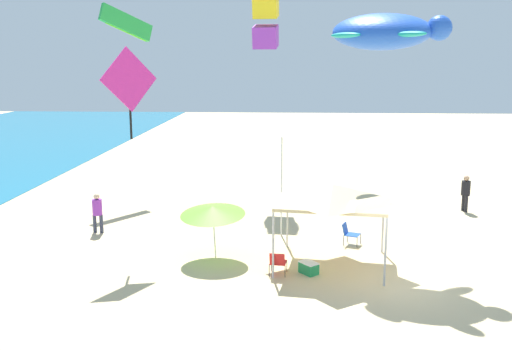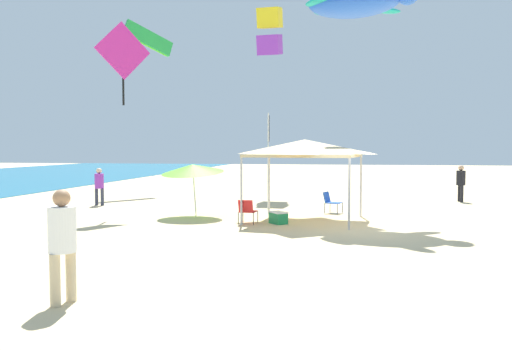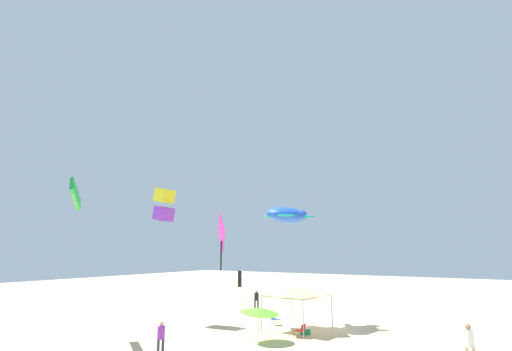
{
  "view_description": "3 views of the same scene",
  "coord_description": "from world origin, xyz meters",
  "px_view_note": "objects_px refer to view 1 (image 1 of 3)",
  "views": [
    {
      "loc": [
        -17.62,
        3.25,
        6.91
      ],
      "look_at": [
        1.51,
        4.32,
        3.07
      ],
      "focal_mm": 40.41,
      "sensor_mm": 36.0,
      "label": 1
    },
    {
      "loc": [
        -16.81,
        0.34,
        2.55
      ],
      "look_at": [
        0.4,
        3.27,
        1.61
      ],
      "focal_mm": 36.82,
      "sensor_mm": 36.0,
      "label": 2
    },
    {
      "loc": [
        -11.03,
        26.47,
        5.22
      ],
      "look_at": [
        1.05,
        7.38,
        9.55
      ],
      "focal_mm": 27.59,
      "sensor_mm": 36.0,
      "label": 3
    }
  ],
  "objects_px": {
    "canopy_tent": "(333,194)",
    "person_watching_sky": "(466,190)",
    "beach_umbrella": "(213,210)",
    "cooler_box": "(309,268)",
    "banner_flag": "(282,177)",
    "kite_turtle_blue": "(384,32)",
    "kite_diamond_magenta": "(129,83)",
    "folding_chair_near_cooler": "(278,262)",
    "folding_chair_left_of_tent": "(349,232)",
    "person_beachcomber": "(97,210)",
    "kite_box_yellow": "(266,22)",
    "kite_parafoil_green": "(126,23)"
  },
  "relations": [
    {
      "from": "folding_chair_near_cooler",
      "to": "kite_diamond_magenta",
      "type": "relative_size",
      "value": 0.25
    },
    {
      "from": "person_beachcomber",
      "to": "kite_parafoil_green",
      "type": "bearing_deg",
      "value": 102.42
    },
    {
      "from": "cooler_box",
      "to": "kite_box_yellow",
      "type": "height_order",
      "value": "kite_box_yellow"
    },
    {
      "from": "person_beachcomber",
      "to": "banner_flag",
      "type": "bearing_deg",
      "value": 9.01
    },
    {
      "from": "person_watching_sky",
      "to": "kite_diamond_magenta",
      "type": "xyz_separation_m",
      "value": [
        -6.41,
        13.81,
        5.14
      ]
    },
    {
      "from": "beach_umbrella",
      "to": "cooler_box",
      "type": "distance_m",
      "value": 3.9
    },
    {
      "from": "folding_chair_left_of_tent",
      "to": "banner_flag",
      "type": "height_order",
      "value": "banner_flag"
    },
    {
      "from": "kite_box_yellow",
      "to": "kite_turtle_blue",
      "type": "xyz_separation_m",
      "value": [
        -8.55,
        -4.42,
        -0.89
      ]
    },
    {
      "from": "banner_flag",
      "to": "kite_turtle_blue",
      "type": "distance_m",
      "value": 6.76
    },
    {
      "from": "cooler_box",
      "to": "kite_diamond_magenta",
      "type": "distance_m",
      "value": 8.88
    },
    {
      "from": "canopy_tent",
      "to": "person_beachcomber",
      "type": "distance_m",
      "value": 9.9
    },
    {
      "from": "canopy_tent",
      "to": "banner_flag",
      "type": "distance_m",
      "value": 3.78
    },
    {
      "from": "folding_chair_near_cooler",
      "to": "kite_turtle_blue",
      "type": "bearing_deg",
      "value": -136.57
    },
    {
      "from": "banner_flag",
      "to": "kite_diamond_magenta",
      "type": "distance_m",
      "value": 6.92
    },
    {
      "from": "beach_umbrella",
      "to": "cooler_box",
      "type": "xyz_separation_m",
      "value": [
        -1.29,
        -3.33,
        -1.56
      ]
    },
    {
      "from": "banner_flag",
      "to": "kite_diamond_magenta",
      "type": "relative_size",
      "value": 1.23
    },
    {
      "from": "folding_chair_near_cooler",
      "to": "kite_turtle_blue",
      "type": "height_order",
      "value": "kite_turtle_blue"
    },
    {
      "from": "folding_chair_near_cooler",
      "to": "person_watching_sky",
      "type": "distance_m",
      "value": 12.13
    },
    {
      "from": "person_watching_sky",
      "to": "person_beachcomber",
      "type": "height_order",
      "value": "person_watching_sky"
    },
    {
      "from": "kite_box_yellow",
      "to": "beach_umbrella",
      "type": "bearing_deg",
      "value": 86.8
    },
    {
      "from": "canopy_tent",
      "to": "cooler_box",
      "type": "xyz_separation_m",
      "value": [
        -0.94,
        0.8,
        -2.3
      ]
    },
    {
      "from": "beach_umbrella",
      "to": "kite_diamond_magenta",
      "type": "height_order",
      "value": "kite_diamond_magenta"
    },
    {
      "from": "canopy_tent",
      "to": "person_watching_sky",
      "type": "height_order",
      "value": "canopy_tent"
    },
    {
      "from": "kite_parafoil_green",
      "to": "kite_box_yellow",
      "type": "distance_m",
      "value": 7.16
    },
    {
      "from": "canopy_tent",
      "to": "folding_chair_left_of_tent",
      "type": "relative_size",
      "value": 4.9
    },
    {
      "from": "person_watching_sky",
      "to": "kite_parafoil_green",
      "type": "bearing_deg",
      "value": -109.44
    },
    {
      "from": "banner_flag",
      "to": "kite_box_yellow",
      "type": "distance_m",
      "value": 9.34
    },
    {
      "from": "folding_chair_left_of_tent",
      "to": "person_watching_sky",
      "type": "height_order",
      "value": "person_watching_sky"
    },
    {
      "from": "folding_chair_near_cooler",
      "to": "kite_box_yellow",
      "type": "bearing_deg",
      "value": -79.36
    },
    {
      "from": "cooler_box",
      "to": "kite_box_yellow",
      "type": "bearing_deg",
      "value": 9.66
    },
    {
      "from": "beach_umbrella",
      "to": "cooler_box",
      "type": "height_order",
      "value": "beach_umbrella"
    },
    {
      "from": "cooler_box",
      "to": "person_beachcomber",
      "type": "distance_m",
      "value": 9.43
    },
    {
      "from": "kite_box_yellow",
      "to": "folding_chair_left_of_tent",
      "type": "bearing_deg",
      "value": 119.46
    },
    {
      "from": "cooler_box",
      "to": "kite_parafoil_green",
      "type": "height_order",
      "value": "kite_parafoil_green"
    },
    {
      "from": "canopy_tent",
      "to": "person_watching_sky",
      "type": "relative_size",
      "value": 2.34
    },
    {
      "from": "beach_umbrella",
      "to": "kite_box_yellow",
      "type": "distance_m",
      "value": 12.1
    },
    {
      "from": "banner_flag",
      "to": "kite_box_yellow",
      "type": "xyz_separation_m",
      "value": [
        6.76,
        0.92,
        6.39
      ]
    },
    {
      "from": "beach_umbrella",
      "to": "kite_diamond_magenta",
      "type": "bearing_deg",
      "value": 76.73
    },
    {
      "from": "cooler_box",
      "to": "kite_turtle_blue",
      "type": "distance_m",
      "value": 8.46
    },
    {
      "from": "beach_umbrella",
      "to": "kite_diamond_magenta",
      "type": "distance_m",
      "value": 5.33
    },
    {
      "from": "banner_flag",
      "to": "kite_turtle_blue",
      "type": "height_order",
      "value": "kite_turtle_blue"
    },
    {
      "from": "person_watching_sky",
      "to": "person_beachcomber",
      "type": "bearing_deg",
      "value": -83.13
    },
    {
      "from": "beach_umbrella",
      "to": "canopy_tent",
      "type": "bearing_deg",
      "value": -94.84
    },
    {
      "from": "folding_chair_near_cooler",
      "to": "kite_turtle_blue",
      "type": "distance_m",
      "value": 8.65
    },
    {
      "from": "folding_chair_near_cooler",
      "to": "kite_diamond_magenta",
      "type": "distance_m",
      "value": 8.05
    },
    {
      "from": "kite_parafoil_green",
      "to": "kite_box_yellow",
      "type": "bearing_deg",
      "value": -51.44
    },
    {
      "from": "canopy_tent",
      "to": "kite_diamond_magenta",
      "type": "distance_m",
      "value": 8.04
    },
    {
      "from": "folding_chair_near_cooler",
      "to": "person_watching_sky",
      "type": "xyz_separation_m",
      "value": [
        8.61,
        -8.53,
        0.53
      ]
    },
    {
      "from": "folding_chair_near_cooler",
      "to": "cooler_box",
      "type": "bearing_deg",
      "value": -161.96
    },
    {
      "from": "folding_chair_near_cooler",
      "to": "cooler_box",
      "type": "distance_m",
      "value": 1.08
    }
  ]
}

